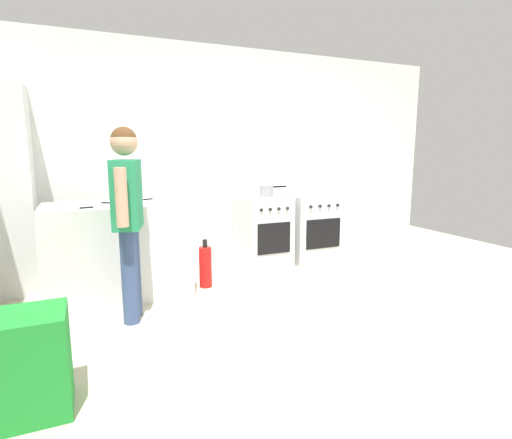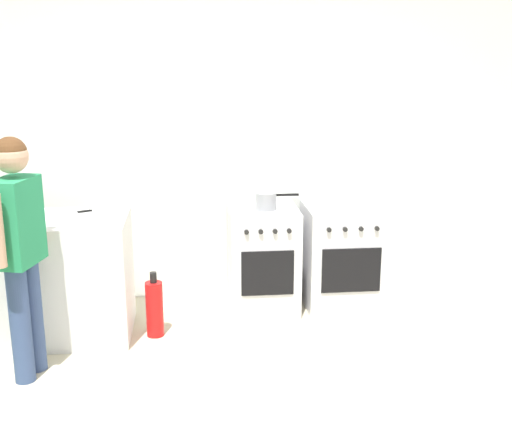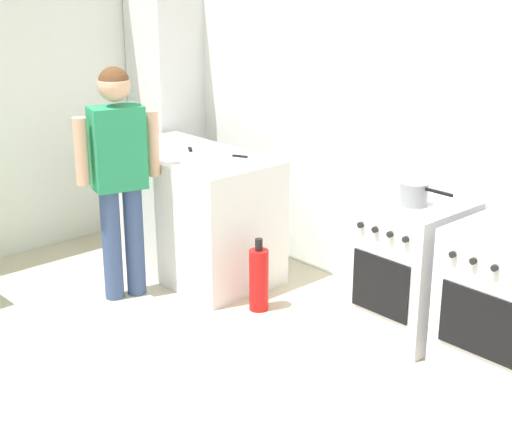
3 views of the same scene
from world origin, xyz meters
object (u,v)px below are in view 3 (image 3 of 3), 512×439
fire_extinguisher (259,279)px  larder_cabinet (167,111)px  oven_right (510,303)px  person (119,165)px  pot (414,194)px  knife_chef (154,153)px  oven_left (412,269)px  knife_carving (228,155)px  knife_paring (190,148)px

fire_extinguisher → larder_cabinet: bearing=162.0°
oven_right → person: size_ratio=0.54×
pot → person: (-1.67, -0.95, 0.01)m
knife_chef → oven_left: bearing=17.2°
oven_right → knife_carving: bearing=-173.7°
larder_cabinet → oven_right: bearing=-1.8°
knife_chef → fire_extinguisher: (1.00, 0.10, -0.69)m
oven_right → fire_extinguisher: size_ratio=1.70×
oven_left → oven_right: 0.66m
oven_right → knife_chef: knife_chef is taller
pot → person: size_ratio=0.22×
knife_carving → person: (-0.19, -0.78, 0.03)m
oven_right → larder_cabinet: bearing=178.2°
oven_left → fire_extinguisher: size_ratio=1.70×
oven_right → person: bearing=-156.5°
pot → oven_right: bearing=4.9°
oven_left → knife_paring: size_ratio=4.51×
knife_carving → oven_right: bearing=6.3°
larder_cabinet → knife_paring: bearing=-25.9°
oven_left → larder_cabinet: 2.71m
oven_right → pot: size_ratio=2.46×
fire_extinguisher → larder_cabinet: size_ratio=0.25×
knife_paring → oven_right: bearing=7.2°
person → larder_cabinet: larder_cabinet is taller
oven_left → knife_chef: knife_chef is taller
oven_left → oven_right: size_ratio=1.00×
pot → knife_carving: (-1.48, -0.18, -0.02)m
person → oven_left: bearing=31.4°
oven_left → larder_cabinet: (-2.65, 0.10, 0.57)m
knife_carving → larder_cabinet: size_ratio=0.16×
fire_extinguisher → larder_cabinet: 2.03m
knife_paring → knife_carving: bearing=13.1°
pot → person: person is taller
oven_left → knife_chef: (-1.87, -0.58, 0.48)m
larder_cabinet → oven_left: bearing=-2.2°
knife_paring → fire_extinguisher: (0.93, -0.17, -0.69)m
person → fire_extinguisher: 1.19m
knife_carving → knife_chef: same height
pot → knife_chef: size_ratio=1.12×
oven_left → knife_carving: 1.56m
knife_chef → person: 0.48m
person → fire_extinguisher: person is taller
pot → fire_extinguisher: pot is taller
oven_right → knife_paring: size_ratio=4.51×
oven_right → pot: (-0.65, -0.06, 0.49)m
fire_extinguisher → knife_chef: bearing=-174.2°
fire_extinguisher → knife_carving: bearing=157.7°
person → larder_cabinet: (-0.99, 1.11, 0.07)m
oven_left → oven_right: bearing=0.0°
oven_right → knife_paring: knife_paring is taller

